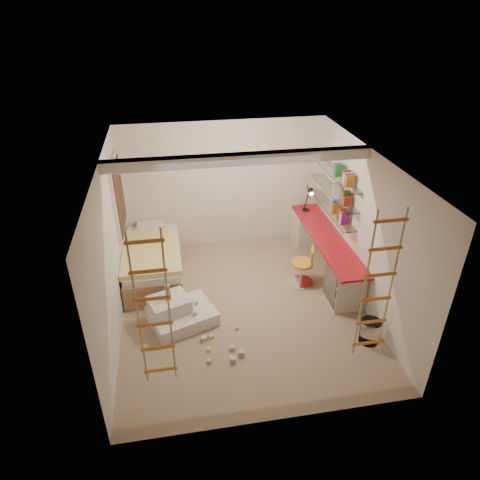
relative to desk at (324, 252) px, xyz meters
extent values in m
plane|color=#937E5F|center=(-1.72, -0.86, -0.40)|extent=(4.50, 4.50, 0.00)
cube|color=white|center=(-1.72, -0.56, 2.12)|extent=(4.00, 0.18, 0.16)
cube|color=white|center=(-3.69, 0.64, 1.15)|extent=(0.06, 1.15, 1.35)
cube|color=#4C2D1E|center=(-3.65, 0.64, 1.15)|extent=(0.02, 1.00, 1.20)
cylinder|color=white|center=(0.03, -1.99, -0.21)|extent=(0.30, 0.30, 0.38)
cube|color=red|center=(0.00, -0.03, 0.33)|extent=(0.55, 2.80, 0.04)
cube|color=beige|center=(0.00, 1.07, -0.05)|extent=(0.52, 0.55, 0.71)
cube|color=beige|center=(0.00, -1.03, -0.05)|extent=(0.52, 0.55, 0.71)
cube|color=#4C4742|center=(-0.27, -1.03, 0.21)|extent=(0.02, 0.50, 0.18)
cube|color=#4C4742|center=(-0.27, -1.03, -0.01)|extent=(0.02, 0.50, 0.18)
cube|color=#4C4742|center=(-0.27, -1.03, -0.23)|extent=(0.02, 0.50, 0.18)
cube|color=white|center=(0.15, 0.27, 0.75)|extent=(0.25, 1.80, 0.01)
cube|color=white|center=(0.15, 0.27, 1.10)|extent=(0.25, 1.80, 0.01)
cube|color=white|center=(0.15, 0.27, 1.45)|extent=(0.25, 1.80, 0.01)
cube|color=#AD7F51|center=(-3.20, 0.37, -0.18)|extent=(1.00, 2.00, 0.45)
cube|color=white|center=(-3.20, 0.37, 0.11)|extent=(0.95, 1.95, 0.12)
cube|color=yellow|center=(-3.20, 0.22, 0.22)|extent=(1.02, 1.60, 0.10)
cube|color=white|center=(-3.20, 1.17, 0.23)|extent=(0.55, 0.35, 0.12)
cylinder|color=black|center=(-0.05, 1.12, 0.36)|extent=(0.14, 0.14, 0.02)
cylinder|color=black|center=(-0.05, 1.12, 0.55)|extent=(0.02, 0.15, 0.36)
cylinder|color=black|center=(-0.05, 1.02, 0.80)|extent=(0.02, 0.27, 0.20)
cone|color=black|center=(-0.05, 0.90, 0.85)|extent=(0.12, 0.14, 0.15)
cylinder|color=#FFEABF|center=(-0.05, 0.86, 0.82)|extent=(0.08, 0.04, 0.08)
cylinder|color=gold|center=(-0.56, -0.37, 0.04)|extent=(0.50, 0.50, 0.06)
cube|color=orange|center=(-0.40, -0.42, 0.22)|extent=(0.13, 0.30, 0.29)
cylinder|color=silver|center=(-0.56, -0.37, -0.16)|extent=(0.06, 0.06, 0.40)
cylinder|color=silver|center=(-0.56, -0.37, -0.38)|extent=(0.57, 0.57, 0.05)
cube|color=silver|center=(-2.75, -1.04, -0.29)|extent=(1.19, 1.06, 0.22)
cube|color=silver|center=(-2.94, -0.99, -0.07)|extent=(0.74, 0.67, 0.22)
cube|color=#CCB284|center=(-2.94, -0.99, 0.08)|extent=(0.10, 0.10, 0.08)
cube|color=#CCB284|center=(-2.94, -0.99, 0.15)|extent=(0.09, 0.09, 0.07)
cube|color=#CCB284|center=(-2.94, -0.99, 0.25)|extent=(0.08, 0.08, 0.12)
cube|color=#CCB284|center=(-2.55, -1.18, -0.15)|extent=(0.06, 0.06, 0.06)
cube|color=#CCB284|center=(-2.51, -0.92, -0.15)|extent=(0.06, 0.06, 0.06)
cube|color=#CCB284|center=(-2.99, -1.22, -0.15)|extent=(0.06, 0.06, 0.06)
cube|color=#CCB284|center=(-2.34, -1.52, -0.37)|extent=(0.07, 0.07, 0.07)
cube|color=#CCB284|center=(-1.94, -1.95, -0.37)|extent=(0.07, 0.07, 0.07)
cube|color=#CCB284|center=(-2.08, -2.06, -0.37)|extent=(0.07, 0.07, 0.07)
cube|color=#CCB284|center=(-2.05, -1.82, -0.37)|extent=(0.07, 0.07, 0.07)
cube|color=#CCB284|center=(-2.45, -1.55, -0.37)|extent=(0.07, 0.07, 0.07)
cube|color=#CCB284|center=(-2.40, -1.79, -0.37)|extent=(0.07, 0.07, 0.07)
cube|color=#CCB284|center=(-1.91, -1.39, -0.37)|extent=(0.07, 0.07, 0.07)
cube|color=#CCB284|center=(-2.42, -2.02, -0.37)|extent=(0.07, 0.07, 0.07)
cube|color=#8C1E7F|center=(0.15, 0.27, 0.86)|extent=(0.14, 0.70, 0.22)
cube|color=white|center=(0.15, 0.27, 1.21)|extent=(0.14, 0.70, 0.22)
cube|color=yellow|center=(0.15, 0.27, 1.56)|extent=(0.14, 0.70, 0.22)
camera|label=1|loc=(-2.75, -6.49, 4.22)|focal=32.00mm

